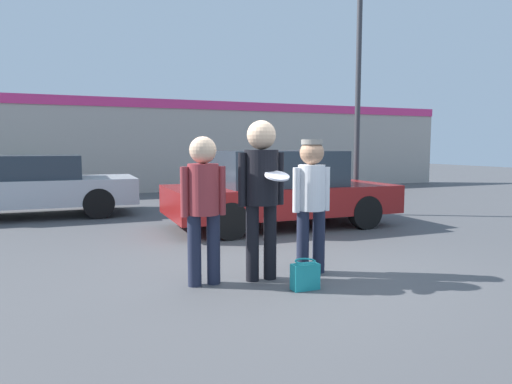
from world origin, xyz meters
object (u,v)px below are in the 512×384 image
parked_car_near (279,189)px  handbag (305,275)px  person_left (203,198)px  street_lamp (369,34)px  person_right (311,195)px  person_middle_with_frisbee (261,183)px  shrub (21,182)px  parked_car_far (29,185)px

parked_car_near → handbag: size_ratio=13.44×
person_left → street_lamp: street_lamp is taller
person_right → person_middle_with_frisbee: bearing=-177.2°
person_right → shrub: (-4.08, 10.03, -0.46)m
person_middle_with_frisbee → parked_car_far: bearing=114.6°
person_right → parked_car_near: bearing=71.8°
person_middle_with_frisbee → shrub: 10.64m
parked_car_near → person_middle_with_frisbee: bearing=-118.1°
person_left → person_right: bearing=-1.3°
parked_car_near → handbag: parked_car_near is taller
person_middle_with_frisbee → shrub: (-3.42, 10.06, -0.61)m
parked_car_far → person_middle_with_frisbee: bearing=-65.4°
shrub → person_right: bearing=-67.8°
person_right → street_lamp: size_ratio=0.24×
person_middle_with_frisbee → parked_car_far: (-2.90, 6.35, -0.43)m
person_middle_with_frisbee → handbag: bearing=-59.8°
person_right → handbag: size_ratio=5.04×
person_left → shrub: (-2.75, 10.00, -0.47)m
parked_car_far → shrub: size_ratio=4.35×
person_right → parked_car_far: 7.26m
parked_car_far → street_lamp: 8.25m
person_left → person_right: person_left is taller
person_right → shrub: 10.84m
person_middle_with_frisbee → parked_car_near: (1.70, 3.19, -0.40)m
parked_car_near → street_lamp: (2.55, 0.79, 3.32)m
parked_car_far → parked_car_near: bearing=-34.4°
parked_car_near → parked_car_far: bearing=145.6°
person_left → parked_car_far: bearing=109.6°
handbag → street_lamp: bearing=48.6°
person_left → person_middle_with_frisbee: size_ratio=0.90×
person_right → shrub: bearing=112.2°
parked_car_near → parked_car_far: size_ratio=0.98×
person_middle_with_frisbee → handbag: size_ratio=5.70×
person_right → shrub: person_right is taller
street_lamp → shrub: size_ratio=6.52×
person_left → handbag: (0.97, -0.58, -0.82)m
parked_car_far → handbag: parked_car_far is taller
shrub → parked_car_far: bearing=-82.1°
shrub → handbag: bearing=-70.6°
person_middle_with_frisbee → parked_car_near: size_ratio=0.42×
person_right → shrub: size_ratio=1.59×
street_lamp → shrub: 10.41m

